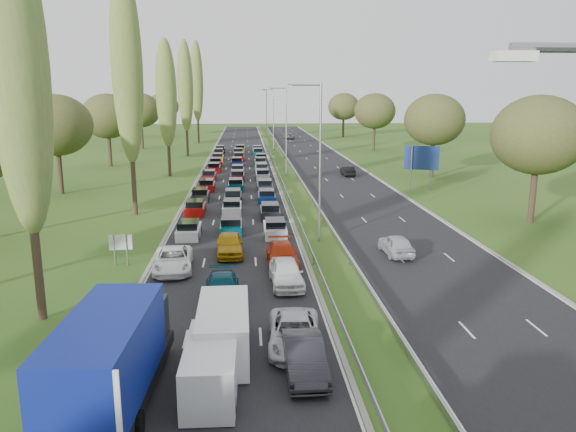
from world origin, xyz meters
name	(u,v)px	position (x,y,z in m)	size (l,w,h in m)	color
ground	(285,174)	(4.50, 80.00, 0.00)	(260.00, 260.00, 0.00)	#254C17
near_carriageway	(238,172)	(-2.25, 82.50, 0.00)	(10.50, 215.00, 0.04)	black
far_carriageway	(330,171)	(11.25, 82.50, 0.00)	(10.50, 215.00, 0.04)	black
central_reservation	(284,167)	(4.50, 82.50, 0.55)	(2.36, 215.00, 0.32)	gray
lamp_columns	(286,132)	(4.50, 78.00, 6.00)	(0.18, 140.18, 12.00)	gray
poplar_row	(153,82)	(-11.50, 68.17, 12.39)	(2.80, 127.80, 22.44)	#2D2116
woodland_left	(45,127)	(-22.00, 62.63, 7.68)	(8.00, 166.00, 11.10)	#2D2116
woodland_right	(458,123)	(24.00, 66.67, 7.68)	(8.00, 153.00, 11.10)	#2D2116
traffic_queue_fill	(237,173)	(-2.29, 77.77, 0.44)	(9.11, 69.13, 0.80)	silver
near_car_2	(173,260)	(-5.84, 36.49, 0.74)	(2.39, 5.19, 1.44)	white
near_car_7	(222,288)	(-2.47, 30.97, 0.70)	(1.89, 4.66, 1.35)	#043848
near_car_8	(230,244)	(-2.28, 39.75, 0.80)	(1.85, 4.59, 1.56)	#AC7C0B
near_car_9	(304,356)	(1.17, 22.34, 0.78)	(1.60, 4.58, 1.51)	black
near_car_10	(295,333)	(1.01, 24.76, 0.72)	(2.32, 5.03, 1.40)	silver
near_car_11	(282,255)	(1.26, 37.08, 0.74)	(2.03, 4.98, 1.45)	#AE290A
near_car_12	(286,273)	(1.23, 33.04, 0.81)	(1.86, 4.61, 1.57)	white
far_car_0	(396,244)	(9.46, 38.97, 0.75)	(1.73, 4.31, 1.47)	#ADB1B7
far_car_1	(348,171)	(12.94, 77.26, 0.68)	(1.40, 4.03, 1.33)	black
far_car_2	(289,136)	(9.66, 140.14, 0.70)	(2.27, 4.92, 1.37)	slate
blue_lorry	(113,358)	(-5.88, 20.20, 2.03)	(2.58, 9.29, 3.92)	black
white_van_front	(224,328)	(-2.15, 24.51, 1.14)	(2.17, 5.54, 2.23)	white
white_van_rear	(212,365)	(-2.50, 21.36, 1.02)	(1.94, 4.94, 1.98)	silver
info_sign	(121,246)	(-9.40, 37.86, 1.37)	(1.50, 0.16, 2.10)	gray
direction_sign	(422,160)	(19.40, 65.24, 3.57)	(3.83, 1.36, 5.20)	gray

